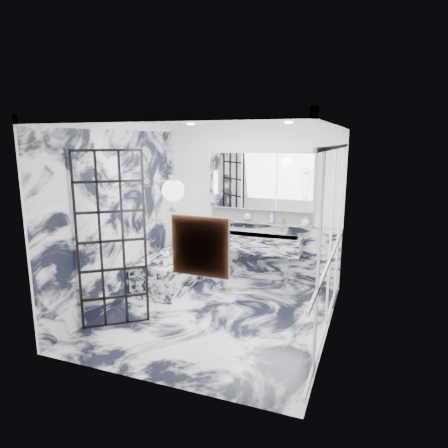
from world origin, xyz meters
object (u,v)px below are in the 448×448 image
at_px(crittall_door, 112,241).
at_px(mirror_cabinet, 260,181).
at_px(trough_sink, 257,243).
at_px(bathtub, 174,270).

bearing_deg(crittall_door, mirror_cabinet, 23.71).
bearing_deg(trough_sink, crittall_door, -119.93).
distance_m(crittall_door, mirror_cabinet, 2.91).
relative_size(trough_sink, bathtub, 0.97).
bearing_deg(bathtub, trough_sink, 26.48).
relative_size(trough_sink, mirror_cabinet, 0.84).
relative_size(crittall_door, bathtub, 1.46).
distance_m(trough_sink, mirror_cabinet, 1.10).
bearing_deg(mirror_cabinet, crittall_door, -118.22).
height_order(trough_sink, bathtub, trough_sink).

